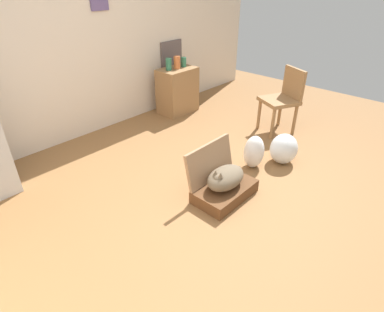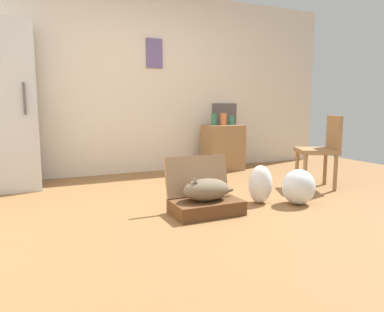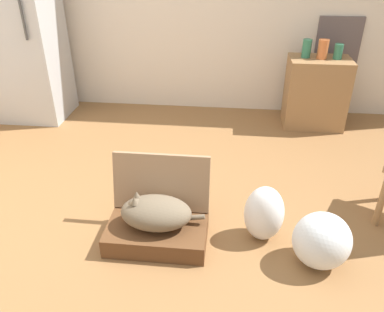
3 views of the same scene
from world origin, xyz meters
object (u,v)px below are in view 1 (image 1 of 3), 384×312
Objects in this scene: chair at (283,98)px; plastic_bag_clear at (284,149)px; plastic_bag_white at (254,152)px; vase_short at (184,62)px; side_table at (178,91)px; cat at (225,178)px; suitcase_base at (225,191)px; vase_tall at (169,64)px; vase_round at (177,62)px.

plastic_bag_clear is at bearing -32.49° from chair.
chair is (1.06, 0.26, 0.29)m from plastic_bag_white.
plastic_bag_clear is 2.52× the size of vase_short.
plastic_bag_clear is at bearing -97.54° from side_table.
cat is 1.35× the size of plastic_bag_white.
suitcase_base is 1.63× the size of plastic_bag_white.
vase_tall is at bearing 60.19° from suitcase_base.
vase_tall is (-0.14, 0.02, 0.43)m from side_table.
side_table is (1.25, 1.90, 0.11)m from cat.
vase_round is at bearing -178.76° from vase_short.
plastic_bag_white is 2.02m from vase_short.
vase_short reaches higher than side_table.
suitcase_base is at bearing -123.28° from vase_round.
chair is (1.73, 0.37, 0.25)m from cat.
plastic_bag_clear is 2.06× the size of vase_tall.
side_table is (1.25, 1.90, 0.28)m from suitcase_base.
plastic_bag_white is at bearing -50.39° from chair.
vase_short is (0.41, 1.99, 0.58)m from plastic_bag_clear.
plastic_bag_white is (0.66, 0.11, 0.13)m from suitcase_base.
vase_tall is at bearing 170.52° from vase_round.
side_table is at bearing 56.63° from cat.
plastic_bag_white is 1.09× the size of plastic_bag_clear.
vase_short reaches higher than plastic_bag_clear.
cat is 2.90× the size of vase_round.
vase_round reaches higher than suitcase_base.
plastic_bag_clear is 0.92m from chair.
vase_tall reaches higher than cat.
vase_round is at bearing -90.00° from side_table.
cat reaches higher than suitcase_base.
plastic_bag_white is at bearing -108.06° from vase_round.
vase_tall is 0.20× the size of chair.
plastic_bag_white reaches higher than cat.
cat is 3.72× the size of vase_short.
side_table is 1.61m from chair.
plastic_bag_white is 1.13m from chair.
cat is 0.76× the size of side_table.
vase_short is (0.73, 1.79, 0.56)m from plastic_bag_white.
suitcase_base is 1.21× the size of cat.
suitcase_base is at bearing -52.09° from chair.
vase_short is at bearing 0.71° from side_table.
plastic_bag_clear is 0.51× the size of side_table.
suitcase_base is at bearing -170.63° from plastic_bag_white.
vase_round is (1.25, 1.90, 0.71)m from suitcase_base.
side_table is at bearing 82.46° from plastic_bag_clear.
plastic_bag_clear is (0.32, -0.20, -0.02)m from plastic_bag_white.
suitcase_base is 3.67× the size of vase_tall.
vase_round is at bearing 56.61° from cat.
plastic_bag_white is 2.26× the size of vase_tall.
vase_round is at bearing 56.72° from suitcase_base.
cat is 1.78m from chair.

